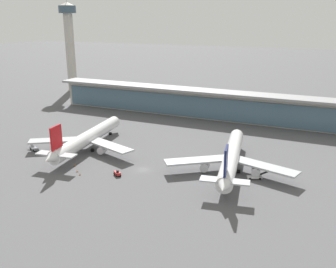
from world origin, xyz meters
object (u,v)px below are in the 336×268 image
(service_truck_near_nose_white, at_px, (255,177))
(control_tower, at_px, (69,39))
(safety_cone_bravo, at_px, (77,171))
(safety_cone_alpha, at_px, (80,174))
(service_truck_mid_apron_grey, at_px, (34,148))
(airliner_left_stand, at_px, (87,138))
(service_truck_under_wing_red, at_px, (117,173))
(safety_cone_charlie, at_px, (75,166))
(airliner_centre_stand, at_px, (231,157))

(service_truck_near_nose_white, distance_m, control_tower, 190.95)
(safety_cone_bravo, bearing_deg, safety_cone_alpha, -34.53)
(service_truck_near_nose_white, xyz_separation_m, safety_cone_alpha, (-54.46, -21.42, -0.49))
(service_truck_near_nose_white, distance_m, safety_cone_alpha, 58.52)
(service_truck_mid_apron_grey, bearing_deg, airliner_left_stand, 25.73)
(service_truck_mid_apron_grey, relative_size, safety_cone_bravo, 9.72)
(safety_cone_alpha, bearing_deg, service_truck_under_wing_red, 22.74)
(service_truck_near_nose_white, relative_size, safety_cone_charlie, 9.49)
(service_truck_mid_apron_grey, height_order, safety_cone_charlie, service_truck_mid_apron_grey)
(airliner_left_stand, distance_m, service_truck_mid_apron_grey, 21.93)
(safety_cone_bravo, height_order, safety_cone_charlie, same)
(safety_cone_bravo, bearing_deg, airliner_centre_stand, 25.96)
(service_truck_mid_apron_grey, bearing_deg, safety_cone_bravo, -20.29)
(service_truck_under_wing_red, bearing_deg, service_truck_near_nose_white, 21.11)
(service_truck_under_wing_red, xyz_separation_m, service_truck_mid_apron_grey, (-44.16, 7.87, -0.07))
(control_tower, bearing_deg, airliner_left_stand, -49.28)
(control_tower, xyz_separation_m, safety_cone_bravo, (99.24, -123.53, -36.07))
(control_tower, xyz_separation_m, safety_cone_charlie, (95.33, -119.62, -36.07))
(service_truck_mid_apron_grey, relative_size, control_tower, 0.10)
(service_truck_under_wing_red, distance_m, service_truck_mid_apron_grey, 44.86)
(airliner_centre_stand, height_order, service_truck_mid_apron_grey, airliner_centre_stand)
(service_truck_under_wing_red, bearing_deg, control_tower, 133.33)
(service_truck_near_nose_white, bearing_deg, safety_cone_bravo, -160.95)
(service_truck_under_wing_red, bearing_deg, safety_cone_bravo, -167.43)
(airliner_left_stand, distance_m, safety_cone_charlie, 18.33)
(service_truck_mid_apron_grey, bearing_deg, safety_cone_alpha, -21.54)
(service_truck_under_wing_red, xyz_separation_m, control_tower, (-113.52, 120.35, 35.51))
(service_truck_near_nose_white, bearing_deg, service_truck_under_wing_red, -158.89)
(airliner_left_stand, bearing_deg, control_tower, 130.72)
(airliner_centre_stand, bearing_deg, service_truck_under_wing_red, -149.07)
(control_tower, xyz_separation_m, safety_cone_alpha, (101.77, -125.28, -36.07))
(airliner_left_stand, distance_m, service_truck_near_nose_white, 67.60)
(service_truck_under_wing_red, height_order, control_tower, control_tower)
(control_tower, height_order, safety_cone_alpha, control_tower)
(airliner_left_stand, xyz_separation_m, airliner_centre_stand, (58.24, 2.84, 0.00))
(airliner_left_stand, distance_m, safety_cone_alpha, 26.09)
(safety_cone_alpha, bearing_deg, airliner_left_stand, 120.44)
(safety_cone_alpha, xyz_separation_m, safety_cone_bravo, (-2.53, 1.74, 0.00))
(airliner_centre_stand, relative_size, service_truck_under_wing_red, 17.65)
(service_truck_near_nose_white, distance_m, safety_cone_bravo, 60.29)
(service_truck_mid_apron_grey, xyz_separation_m, safety_cone_charlie, (25.97, -7.13, -0.49))
(airliner_left_stand, bearing_deg, safety_cone_alpha, -59.56)
(airliner_centre_stand, bearing_deg, safety_cone_bravo, -154.04)
(safety_cone_alpha, distance_m, safety_cone_bravo, 3.07)
(service_truck_mid_apron_grey, distance_m, safety_cone_alpha, 34.85)
(control_tower, bearing_deg, service_truck_near_nose_white, -33.62)
(safety_cone_bravo, bearing_deg, safety_cone_charlie, 135.00)
(control_tower, bearing_deg, safety_cone_bravo, -51.22)
(service_truck_near_nose_white, relative_size, service_truck_mid_apron_grey, 0.98)
(service_truck_near_nose_white, distance_m, service_truck_mid_apron_grey, 87.30)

